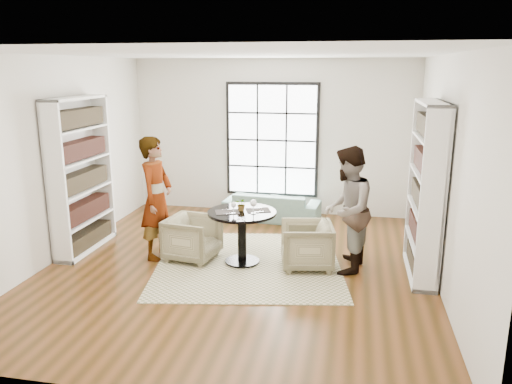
% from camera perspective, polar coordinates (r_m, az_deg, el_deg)
% --- Properties ---
extents(ground, '(6.00, 6.00, 0.00)m').
position_cam_1_polar(ground, '(7.34, -2.09, -8.62)').
color(ground, brown).
extents(room_shell, '(6.00, 6.01, 6.00)m').
position_cam_1_polar(room_shell, '(7.47, -1.22, 1.91)').
color(room_shell, silver).
rests_on(room_shell, ground).
extents(rug, '(3.09, 3.09, 0.01)m').
position_cam_1_polar(rug, '(7.47, -0.85, -8.13)').
color(rug, beige).
rests_on(rug, ground).
extents(pedestal_table, '(1.00, 1.00, 0.80)m').
position_cam_1_polar(pedestal_table, '(7.31, -1.61, -3.88)').
color(pedestal_table, black).
rests_on(pedestal_table, ground).
extents(sofa, '(1.85, 0.85, 0.53)m').
position_cam_1_polar(sofa, '(9.51, 1.84, -1.60)').
color(sofa, slate).
rests_on(sofa, ground).
extents(armchair_left, '(0.83, 0.81, 0.66)m').
position_cam_1_polar(armchair_left, '(7.59, -7.24, -5.24)').
color(armchair_left, tan).
rests_on(armchair_left, ground).
extents(armchair_right, '(0.85, 0.84, 0.67)m').
position_cam_1_polar(armchair_right, '(7.27, 5.79, -6.08)').
color(armchair_right, tan).
rests_on(armchair_right, ground).
extents(person_left, '(0.49, 0.70, 1.85)m').
position_cam_1_polar(person_left, '(7.61, -11.32, -0.69)').
color(person_left, gray).
rests_on(person_left, ground).
extents(person_right, '(0.79, 0.96, 1.79)m').
position_cam_1_polar(person_right, '(7.07, 10.35, -2.05)').
color(person_right, gray).
rests_on(person_right, ground).
extents(placemat_left, '(0.41, 0.36, 0.01)m').
position_cam_1_polar(placemat_left, '(7.20, -3.30, -2.30)').
color(placemat_left, '#272422').
rests_on(placemat_left, pedestal_table).
extents(placemat_right, '(0.41, 0.36, 0.01)m').
position_cam_1_polar(placemat_right, '(7.28, 0.24, -2.10)').
color(placemat_right, '#272422').
rests_on(placemat_right, pedestal_table).
extents(cutlery_left, '(0.21, 0.25, 0.01)m').
position_cam_1_polar(cutlery_left, '(7.20, -3.30, -2.25)').
color(cutlery_left, silver).
rests_on(cutlery_left, placemat_left).
extents(cutlery_right, '(0.21, 0.25, 0.01)m').
position_cam_1_polar(cutlery_right, '(7.28, 0.24, -2.05)').
color(cutlery_right, silver).
rests_on(cutlery_right, placemat_right).
extents(wine_glass_left, '(0.08, 0.08, 0.17)m').
position_cam_1_polar(wine_glass_left, '(7.11, -2.59, -1.51)').
color(wine_glass_left, silver).
rests_on(wine_glass_left, pedestal_table).
extents(wine_glass_right, '(0.10, 0.10, 0.21)m').
position_cam_1_polar(wine_glass_right, '(7.08, -0.30, -1.33)').
color(wine_glass_right, silver).
rests_on(wine_glass_right, pedestal_table).
extents(flower_centerpiece, '(0.21, 0.19, 0.20)m').
position_cam_1_polar(flower_centerpiece, '(7.25, -1.64, -1.40)').
color(flower_centerpiece, gray).
rests_on(flower_centerpiece, pedestal_table).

